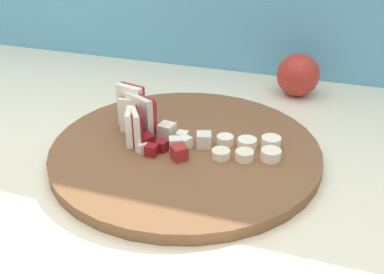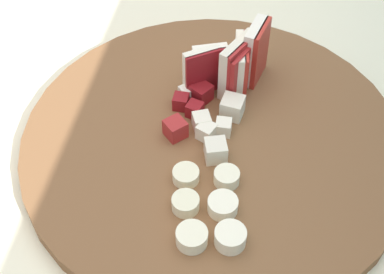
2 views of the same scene
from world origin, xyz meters
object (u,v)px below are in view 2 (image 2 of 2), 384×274
object	(u,v)px
apple_wedge_fan	(235,64)
banana_slice_rows	(208,209)
apple_dice_pile	(205,118)
cutting_board	(210,142)

from	to	relation	value
apple_wedge_fan	banana_slice_rows	world-z (taller)	apple_wedge_fan
apple_dice_pile	banana_slice_rows	distance (m)	0.11
apple_dice_pile	cutting_board	bearing A→B (deg)	24.30
cutting_board	banana_slice_rows	size ratio (longest dim) A/B	4.05
cutting_board	banana_slice_rows	world-z (taller)	banana_slice_rows
apple_wedge_fan	apple_dice_pile	distance (m)	0.07
cutting_board	apple_wedge_fan	distance (m)	0.09
apple_wedge_fan	cutting_board	bearing A→B (deg)	-10.17
cutting_board	apple_wedge_fan	size ratio (longest dim) A/B	4.57
cutting_board	banana_slice_rows	xyz separation A→B (m)	(0.09, 0.01, 0.02)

